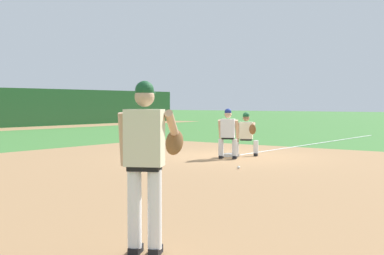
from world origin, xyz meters
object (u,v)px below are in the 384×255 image
at_px(first_baseman, 247,132).
at_px(baseball, 239,168).
at_px(baserunner, 228,132).
at_px(pitcher, 147,156).
at_px(first_base_bag, 231,155).

bearing_deg(first_baseman, baseball, -152.63).
bearing_deg(baserunner, baseball, -140.94).
xyz_separation_m(pitcher, baserunner, (8.76, 4.60, -0.27)).
height_order(pitcher, first_baseman, pitcher).
bearing_deg(first_baseman, baserunner, 178.38).
height_order(first_base_bag, pitcher, pitcher).
bearing_deg(first_base_bag, first_baseman, -35.76).
xyz_separation_m(baseball, first_baseman, (2.86, 1.48, 0.69)).
relative_size(baseball, first_baseman, 0.06).
distance_m(first_base_bag, baserunner, 0.99).
bearing_deg(baseball, baserunner, 39.06).
distance_m(pitcher, baserunner, 9.90).
distance_m(first_baseman, baserunner, 1.00).
xyz_separation_m(first_baseman, baserunner, (-1.00, 0.03, 0.06)).
bearing_deg(first_baseman, first_base_bag, 144.24).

